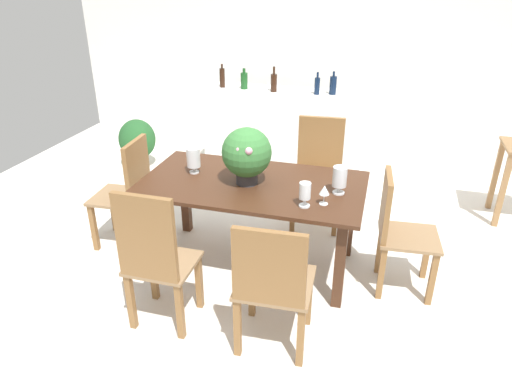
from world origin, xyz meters
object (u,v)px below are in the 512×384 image
wine_glass (324,191)px  potted_plant_floor (137,141)px  chair_near_right (272,282)px  wine_bottle_clear (333,85)px  chair_far_right (319,166)px  chair_foot_end (397,228)px  flower_centerpiece (247,154)px  crystal_vase_right (340,178)px  dining_table (252,194)px  kitchen_counter (284,131)px  wine_bottle_green (222,77)px  wine_bottle_dark (274,82)px  crystal_vase_left (193,158)px  wine_bottle_amber (244,80)px  crystal_vase_center_near (305,192)px  wine_bottle_tall (317,86)px  chair_near_left (155,256)px  chair_head_end (129,189)px

wine_glass → potted_plant_floor: bearing=143.9°
chair_near_right → wine_bottle_clear: (-0.07, 3.07, 0.53)m
chair_far_right → chair_foot_end: bearing=-56.0°
flower_centerpiece → crystal_vase_right: flower_centerpiece is taller
chair_far_right → wine_glass: chair_far_right is taller
flower_centerpiece → crystal_vase_right: (0.71, 0.01, -0.12)m
dining_table → chair_near_right: (0.40, -0.93, -0.11)m
kitchen_counter → wine_bottle_green: (-0.79, 0.02, 0.60)m
chair_far_right → wine_bottle_clear: size_ratio=3.92×
chair_far_right → wine_bottle_clear: 1.31m
chair_foot_end → crystal_vase_right: size_ratio=4.46×
wine_bottle_clear → wine_bottle_dark: (-0.68, -0.06, 0.00)m
crystal_vase_left → wine_bottle_amber: wine_bottle_amber is taller
wine_glass → wine_bottle_green: size_ratio=0.53×
crystal_vase_center_near → wine_glass: bearing=30.6°
crystal_vase_center_near → wine_bottle_tall: 2.40m
kitchen_counter → wine_bottle_clear: size_ratio=7.12×
chair_near_left → kitchen_counter: bearing=-93.4°
flower_centerpiece → crystal_vase_center_near: 0.59m
wine_bottle_clear → kitchen_counter: bearing=-176.2°
flower_centerpiece → crystal_vase_left: size_ratio=2.10×
crystal_vase_right → chair_far_right: bearing=107.1°
chair_far_right → wine_bottle_dark: wine_bottle_dark is taller
chair_near_right → chair_far_right: bearing=-92.6°
chair_head_end → potted_plant_floor: bearing=-156.1°
crystal_vase_left → chair_foot_end: bearing=-2.2°
crystal_vase_left → wine_bottle_clear: 2.25m
chair_head_end → chair_near_right: size_ratio=1.03×
kitchen_counter → wine_bottle_clear: wine_bottle_clear is taller
chair_foot_end → wine_bottle_green: wine_bottle_green is taller
wine_bottle_clear → wine_bottle_green: 1.33m
chair_near_right → wine_bottle_dark: bearing=-78.9°
wine_bottle_clear → chair_far_right: bearing=-87.2°
wine_bottle_tall → potted_plant_floor: size_ratio=0.41×
wine_glass → wine_bottle_dark: bearing=112.5°
chair_near_right → crystal_vase_center_near: bearing=-99.1°
chair_head_end → wine_bottle_green: 2.18m
chair_head_end → wine_bottle_green: size_ratio=3.60×
chair_head_end → crystal_vase_center_near: (1.59, -0.30, 0.32)m
chair_foot_end → chair_near_right: 1.18m
crystal_vase_left → wine_bottle_green: (-0.48, 2.06, 0.20)m
crystal_vase_left → dining_table: bearing=-6.1°
flower_centerpiece → chair_near_right: bearing=-64.2°
chair_foot_end → wine_bottle_clear: (-0.80, 2.14, 0.55)m
chair_near_right → kitchen_counter: 3.09m
wine_bottle_dark → crystal_vase_right: bearing=-63.7°
wine_bottle_dark → potted_plant_floor: size_ratio=0.47×
chair_far_right → wine_bottle_amber: 1.69m
wine_bottle_amber → wine_bottle_dark: 0.38m
chair_near_left → flower_centerpiece: flower_centerpiece is taller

